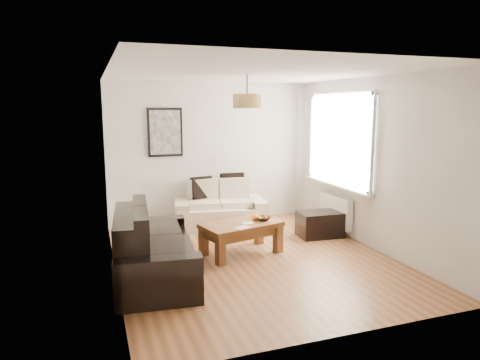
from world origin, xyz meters
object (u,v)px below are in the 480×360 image
object	(u,v)px
sofa_leather	(154,245)
coffee_table	(241,238)
loveseat_cream	(220,205)
ottoman	(320,224)

from	to	relation	value
sofa_leather	coffee_table	size ratio (longest dim) A/B	1.70
loveseat_cream	sofa_leather	bearing A→B (deg)	-116.79
loveseat_cream	coffee_table	size ratio (longest dim) A/B	1.39
ottoman	sofa_leather	bearing A→B (deg)	-163.60
loveseat_cream	sofa_leather	size ratio (longest dim) A/B	0.82
loveseat_cream	coffee_table	distance (m)	1.52
loveseat_cream	sofa_leather	distance (m)	2.45
loveseat_cream	ottoman	size ratio (longest dim) A/B	2.18
sofa_leather	ottoman	xyz separation A→B (m)	(2.88, 0.85, -0.21)
coffee_table	ottoman	distance (m)	1.60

